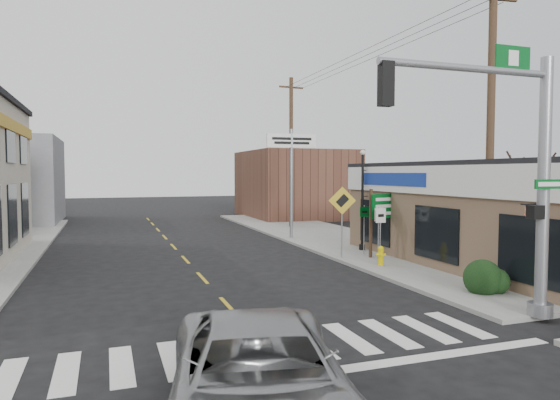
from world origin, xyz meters
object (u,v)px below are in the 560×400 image
object	(u,v)px
guide_sign	(385,213)
utility_pole_near	(491,127)
lamp_post	(364,192)
bare_tree	(531,162)
suv	(259,380)
traffic_signal_pole	(520,159)
fire_hydrant	(381,255)
dance_center_sign	(291,155)
utility_pole_far	(291,151)

from	to	relation	value
guide_sign	utility_pole_near	xyz separation A→B (m)	(0.82, -5.26, 3.27)
lamp_post	bare_tree	distance (m)	8.29
guide_sign	lamp_post	size ratio (longest dim) A/B	0.63
suv	bare_tree	distance (m)	13.26
guide_sign	utility_pole_near	size ratio (longest dim) A/B	0.29
suv	lamp_post	world-z (taller)	lamp_post
guide_sign	lamp_post	distance (m)	2.21
traffic_signal_pole	lamp_post	world-z (taller)	traffic_signal_pole
fire_hydrant	traffic_signal_pole	bearing A→B (deg)	-94.37
utility_pole_near	dance_center_sign	bearing A→B (deg)	106.71
suv	guide_sign	world-z (taller)	guide_sign
guide_sign	utility_pole_near	distance (m)	6.24
fire_hydrant	utility_pole_near	xyz separation A→B (m)	(2.05, -3.52, 4.76)
guide_sign	utility_pole_far	bearing A→B (deg)	72.09
suv	traffic_signal_pole	xyz separation A→B (m)	(7.58, 2.89, 3.33)
suv	utility_pole_near	size ratio (longest dim) A/B	0.56
fire_hydrant	utility_pole_near	bearing A→B (deg)	-59.83
guide_sign	fire_hydrant	distance (m)	2.59
suv	fire_hydrant	bearing A→B (deg)	63.45
guide_sign	traffic_signal_pole	bearing A→B (deg)	-117.08
dance_center_sign	utility_pole_near	size ratio (longest dim) A/B	0.60
suv	dance_center_sign	xyz separation A→B (m)	(7.80, 19.40, 3.98)
guide_sign	utility_pole_far	size ratio (longest dim) A/B	0.29
utility_pole_near	suv	bearing A→B (deg)	-140.40
bare_tree	utility_pole_near	size ratio (longest dim) A/B	0.50
fire_hydrant	utility_pole_far	xyz separation A→B (m)	(1.66, 14.48, 4.72)
fire_hydrant	utility_pole_near	size ratio (longest dim) A/B	0.08
traffic_signal_pole	utility_pole_far	xyz separation A→B (m)	(2.23, 21.90, 1.14)
guide_sign	suv	bearing A→B (deg)	-143.89
dance_center_sign	bare_tree	xyz separation A→B (m)	(3.49, -13.30, -0.64)
guide_sign	bare_tree	size ratio (longest dim) A/B	0.58
traffic_signal_pole	bare_tree	world-z (taller)	traffic_signal_pole
dance_center_sign	bare_tree	distance (m)	13.76
dance_center_sign	fire_hydrant	bearing A→B (deg)	-86.17
traffic_signal_pole	fire_hydrant	bearing A→B (deg)	85.69
utility_pole_near	utility_pole_far	bearing A→B (deg)	97.17
traffic_signal_pole	utility_pole_near	world-z (taller)	utility_pole_near
suv	dance_center_sign	size ratio (longest dim) A/B	0.93
traffic_signal_pole	dance_center_sign	size ratio (longest dim) A/B	1.10
traffic_signal_pole	bare_tree	bearing A→B (deg)	41.01
fire_hydrant	dance_center_sign	world-z (taller)	dance_center_sign
guide_sign	bare_tree	world-z (taller)	bare_tree
dance_center_sign	utility_pole_near	distance (m)	12.85
lamp_post	utility_pole_near	bearing A→B (deg)	-106.46
bare_tree	traffic_signal_pole	bearing A→B (deg)	-139.05
suv	fire_hydrant	world-z (taller)	suv
bare_tree	utility_pole_far	size ratio (longest dim) A/B	0.51
dance_center_sign	bare_tree	world-z (taller)	dance_center_sign
traffic_signal_pole	guide_sign	xyz separation A→B (m)	(1.80, 9.15, -2.09)
dance_center_sign	utility_pole_far	size ratio (longest dim) A/B	0.61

